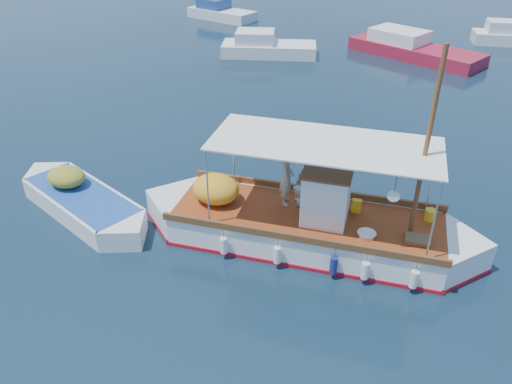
% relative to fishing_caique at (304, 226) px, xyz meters
% --- Properties ---
extents(ground, '(160.00, 160.00, 0.00)m').
position_rel_fishing_caique_xyz_m(ground, '(-0.01, -0.59, -0.58)').
color(ground, black).
rests_on(ground, ground).
extents(fishing_caique, '(10.78, 4.02, 6.64)m').
position_rel_fishing_caique_xyz_m(fishing_caique, '(0.00, 0.00, 0.00)').
color(fishing_caique, white).
rests_on(fishing_caique, ground).
extents(dinghy, '(6.27, 3.28, 1.61)m').
position_rel_fishing_caique_xyz_m(dinghy, '(-7.52, -1.51, -0.24)').
color(dinghy, white).
rests_on(dinghy, ground).
extents(bg_boat_nw, '(6.63, 4.32, 1.80)m').
position_rel_fishing_caique_xyz_m(bg_boat_nw, '(-9.27, 18.49, -0.09)').
color(bg_boat_nw, silver).
rests_on(bg_boat_nw, ground).
extents(bg_boat_n, '(9.17, 5.82, 1.80)m').
position_rel_fishing_caique_xyz_m(bg_boat_n, '(-0.39, 22.17, -0.09)').
color(bg_boat_n, maroon).
rests_on(bg_boat_n, ground).
extents(bg_boat_far_w, '(6.31, 3.51, 1.80)m').
position_rel_fishing_caique_xyz_m(bg_boat_far_w, '(-17.24, 27.05, -0.09)').
color(bg_boat_far_w, silver).
rests_on(bg_boat_far_w, ground).
extents(bg_boat_far_n, '(5.63, 3.15, 1.80)m').
position_rel_fishing_caique_xyz_m(bg_boat_far_n, '(5.51, 28.36, -0.09)').
color(bg_boat_far_n, silver).
rests_on(bg_boat_far_n, ground).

